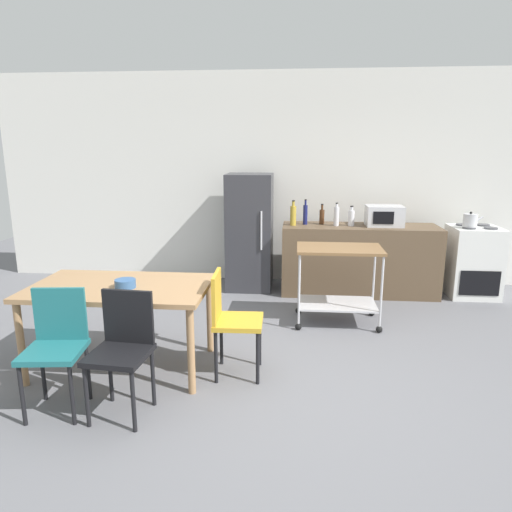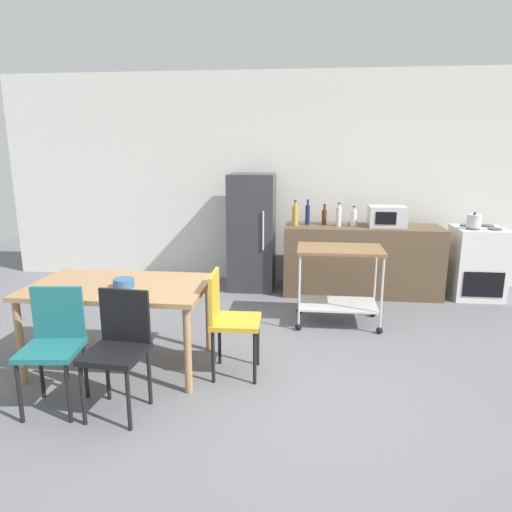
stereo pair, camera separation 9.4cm
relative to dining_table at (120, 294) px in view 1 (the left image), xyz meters
name	(u,v)px [view 1 (the left image)]	position (x,y,z in m)	size (l,w,h in m)	color
ground_plane	(283,387)	(1.40, -0.23, -0.67)	(12.00, 12.00, 0.00)	slate
back_wall	(292,179)	(1.40, 2.97, 0.78)	(8.40, 0.12, 2.90)	silver
kitchen_counter	(359,260)	(2.30, 2.37, -0.22)	(2.00, 0.64, 0.90)	brown
dining_table	(120,294)	(0.00, 0.00, 0.00)	(1.50, 0.90, 0.75)	#A37A51
chair_black	(123,345)	(0.27, -0.68, -0.15)	(0.43, 0.43, 0.89)	black
chair_mustard	(231,316)	(0.95, -0.04, -0.15)	(0.41, 0.41, 0.89)	gold
chair_teal	(56,342)	(-0.23, -0.67, -0.15)	(0.44, 0.44, 0.89)	#1E666B
stove_oven	(473,261)	(3.75, 2.39, -0.22)	(0.60, 0.61, 0.92)	white
refrigerator	(250,232)	(0.85, 2.47, 0.10)	(0.60, 0.63, 1.55)	#333338
kitchen_cart	(339,273)	(1.94, 1.23, -0.10)	(0.91, 0.57, 0.85)	brown
bottle_soy_sauce	(293,215)	(1.43, 2.32, 0.36)	(0.08, 0.08, 0.32)	gold
bottle_sparkling_water	(305,214)	(1.59, 2.41, 0.37)	(0.06, 0.06, 0.33)	navy
bottle_vinegar	(322,216)	(1.81, 2.46, 0.33)	(0.07, 0.07, 0.26)	#4C2D19
bottle_sesame_oil	(336,216)	(1.99, 2.34, 0.36)	(0.07, 0.07, 0.30)	silver
bottle_wine	(351,218)	(2.18, 2.34, 0.34)	(0.08, 0.08, 0.26)	silver
microwave	(384,216)	(2.60, 2.38, 0.36)	(0.46, 0.35, 0.26)	silver
fruit_bowl	(125,284)	(0.08, -0.07, 0.12)	(0.17, 0.17, 0.07)	#33598C
kettle	(470,220)	(3.63, 2.29, 0.33)	(0.24, 0.17, 0.19)	silver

